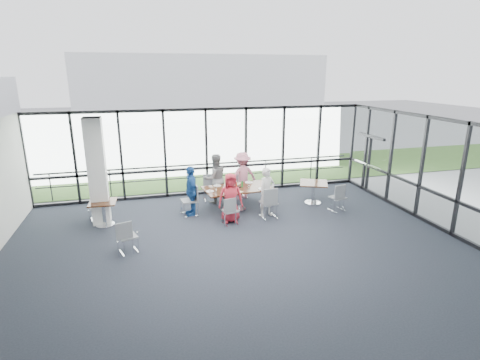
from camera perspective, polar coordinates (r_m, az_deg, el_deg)
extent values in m
cube|color=#212831|center=(9.72, 0.29, -11.05)|extent=(12.00, 10.00, 0.02)
cube|color=white|center=(8.73, 0.32, 8.04)|extent=(12.00, 10.00, 0.04)
cube|color=silver|center=(4.93, 16.63, -19.73)|extent=(12.00, 0.10, 3.20)
cube|color=white|center=(13.82, -5.13, 4.28)|extent=(12.00, 0.10, 3.20)
cube|color=white|center=(12.07, 28.97, 0.53)|extent=(0.10, 10.00, 3.20)
cube|color=black|center=(15.03, 19.00, 2.27)|extent=(0.12, 1.60, 2.10)
cube|color=white|center=(11.76, -20.92, 1.15)|extent=(0.50, 0.50, 3.20)
cube|color=gray|center=(19.01, -7.60, 2.49)|extent=(80.00, 70.00, 0.02)
cube|color=#31531D|center=(17.08, -6.73, 1.05)|extent=(80.00, 5.00, 0.01)
cube|color=silver|center=(40.85, -6.20, 14.09)|extent=(24.00, 10.00, 6.00)
cylinder|color=#2D2D33|center=(14.66, -5.43, 0.54)|extent=(12.00, 0.06, 0.06)
cube|color=#341C10|center=(12.35, -0.36, -1.27)|extent=(2.33, 1.45, 0.04)
cylinder|color=silver|center=(12.47, -0.35, -2.92)|extent=(0.12, 0.12, 0.71)
cylinder|color=silver|center=(12.59, -0.35, -4.38)|extent=(0.56, 0.56, 0.03)
cube|color=#341C10|center=(11.77, -20.18, -3.20)|extent=(0.81, 0.81, 0.04)
cylinder|color=silver|center=(11.90, -20.01, -4.91)|extent=(0.12, 0.12, 0.71)
cube|color=#341C10|center=(13.18, 11.16, -0.46)|extent=(1.21, 1.21, 0.04)
cylinder|color=silver|center=(13.29, 11.07, -2.01)|extent=(0.12, 0.12, 0.71)
imported|color=red|center=(11.33, -1.46, -2.72)|extent=(0.79, 0.56, 1.53)
imported|color=silver|center=(11.80, 4.13, -1.86)|extent=(0.69, 0.60, 1.58)
imported|color=slate|center=(13.01, -3.80, 0.22)|extent=(0.91, 0.65, 1.73)
imported|color=#CE778D|center=(13.41, 0.36, 0.68)|extent=(1.19, 0.76, 1.70)
imported|color=#1D4E98|center=(11.94, -7.47, -1.65)|extent=(0.59, 0.98, 1.61)
cylinder|color=white|center=(11.87, -2.37, -1.89)|extent=(0.24, 0.24, 0.01)
cylinder|color=white|center=(12.23, 3.36, -1.35)|extent=(0.26, 0.26, 0.01)
cylinder|color=white|center=(12.57, -3.49, -0.86)|extent=(0.26, 0.26, 0.01)
cylinder|color=white|center=(12.92, 1.37, -0.36)|extent=(0.28, 0.28, 0.01)
cylinder|color=white|center=(11.99, -4.61, -1.73)|extent=(0.26, 0.26, 0.01)
cylinder|color=white|center=(12.00, -0.93, -1.37)|extent=(0.07, 0.07, 0.13)
cylinder|color=white|center=(12.20, 1.32, -1.10)|extent=(0.06, 0.06, 0.13)
cylinder|color=white|center=(12.59, -0.40, -0.52)|extent=(0.07, 0.07, 0.13)
cylinder|color=white|center=(11.95, -3.74, -1.49)|extent=(0.07, 0.07, 0.13)
cube|color=silver|center=(11.90, -0.28, -1.85)|extent=(0.35, 0.32, 0.00)
cube|color=silver|center=(12.43, 4.21, -1.10)|extent=(0.36, 0.33, 0.00)
cube|color=silver|center=(12.81, -0.42, -0.52)|extent=(0.33, 0.35, 0.00)
cube|color=black|center=(12.36, -0.13, -1.07)|extent=(0.10, 0.07, 0.04)
cylinder|color=#B01E0A|center=(12.40, -0.57, -0.67)|extent=(0.06, 0.06, 0.18)
cylinder|color=#167726|center=(12.38, 0.33, -0.65)|extent=(0.05, 0.05, 0.20)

